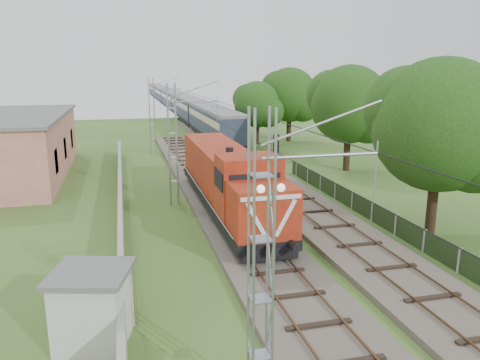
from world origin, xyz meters
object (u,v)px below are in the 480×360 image
object	(u,v)px
locomotive	(228,178)
relay_hut	(93,306)
coach_rake	(173,99)
signal_post	(276,159)

from	to	relation	value
locomotive	relay_hut	xyz separation A→B (m)	(-7.40, -12.63, -1.02)
coach_rake	signal_post	xyz separation A→B (m)	(-2.14, -77.55, 0.90)
locomotive	signal_post	distance (m)	3.16
relay_hut	coach_rake	bearing A→B (deg)	82.12
relay_hut	signal_post	bearing A→B (deg)	49.48
coach_rake	signal_post	size ratio (longest dim) A/B	23.03
coach_rake	signal_post	world-z (taller)	signal_post
coach_rake	relay_hut	xyz separation A→B (m)	(-12.40, -89.56, -1.30)
signal_post	relay_hut	world-z (taller)	signal_post
coach_rake	locomotive	bearing A→B (deg)	-93.72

